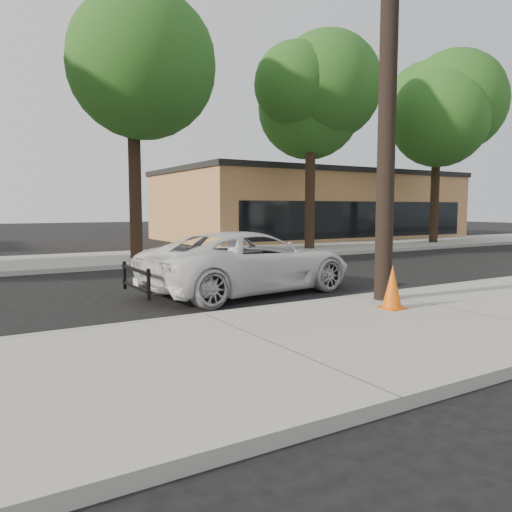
# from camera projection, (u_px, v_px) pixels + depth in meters

# --- Properties ---
(ground) EXTENTS (120.00, 120.00, 0.00)m
(ground) POSITION_uv_depth(u_px,v_px,m) (160.00, 302.00, 10.29)
(ground) COLOR black
(ground) RESTS_ON ground
(near_sidewalk) EXTENTS (90.00, 4.40, 0.15)m
(near_sidewalk) POSITION_uv_depth(u_px,v_px,m) (274.00, 349.00, 6.62)
(near_sidewalk) COLOR gray
(near_sidewalk) RESTS_ON ground
(far_sidewalk) EXTENTS (90.00, 5.00, 0.15)m
(far_sidewalk) POSITION_uv_depth(u_px,v_px,m) (75.00, 261.00, 17.53)
(far_sidewalk) COLOR gray
(far_sidewalk) RESTS_ON ground
(curb_near) EXTENTS (90.00, 0.12, 0.16)m
(curb_near) POSITION_uv_depth(u_px,v_px,m) (204.00, 318.00, 8.49)
(curb_near) COLOR #9E9B93
(curb_near) RESTS_ON ground
(building_main) EXTENTS (18.00, 10.00, 4.00)m
(building_main) POSITION_uv_depth(u_px,v_px,m) (310.00, 207.00, 31.96)
(building_main) COLOR #AA6E47
(building_main) RESTS_ON ground
(utility_pole) EXTENTS (1.40, 0.34, 9.00)m
(utility_pole) POSITION_uv_depth(u_px,v_px,m) (388.00, 61.00, 9.39)
(utility_pole) COLOR black
(utility_pole) RESTS_ON near_sidewalk
(tree_c) EXTENTS (4.96, 4.80, 9.55)m
(tree_c) POSITION_uv_depth(u_px,v_px,m) (140.00, 64.00, 17.27)
(tree_c) COLOR black
(tree_c) RESTS_ON far_sidewalk
(tree_d) EXTENTS (4.50, 4.35, 8.75)m
(tree_d) POSITION_uv_depth(u_px,v_px,m) (316.00, 106.00, 21.70)
(tree_d) COLOR black
(tree_d) RESTS_ON far_sidewalk
(tree_e) EXTENTS (4.80, 4.65, 9.25)m
(tree_e) POSITION_uv_depth(u_px,v_px,m) (443.00, 115.00, 25.61)
(tree_e) COLOR black
(tree_e) RESTS_ON far_sidewalk
(police_cruiser) EXTENTS (5.35, 2.99, 1.41)m
(police_cruiser) POSITION_uv_depth(u_px,v_px,m) (250.00, 262.00, 11.43)
(police_cruiser) COLOR silver
(police_cruiser) RESTS_ON ground
(traffic_cone) EXTENTS (0.41, 0.41, 0.78)m
(traffic_cone) POSITION_uv_depth(u_px,v_px,m) (392.00, 288.00, 8.89)
(traffic_cone) COLOR #DB590B
(traffic_cone) RESTS_ON near_sidewalk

